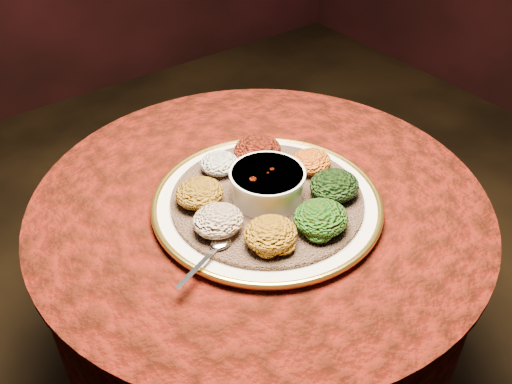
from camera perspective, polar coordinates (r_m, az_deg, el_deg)
table at (r=1.31m, az=0.35°, el=-6.75°), size 0.96×0.96×0.73m
platter at (r=1.16m, az=1.10°, el=-1.15°), size 0.52×0.52×0.02m
injera at (r=1.15m, az=1.11°, el=-0.73°), size 0.52×0.52×0.01m
stew_bowl at (r=1.13m, az=1.14°, el=0.90°), size 0.15×0.15×0.06m
spoon at (r=1.04m, az=-3.91°, el=-5.50°), size 0.14×0.07×0.01m
portion_ayib at (r=1.21m, az=-3.68°, el=2.88°), size 0.08×0.08×0.04m
portion_kitfo at (r=1.24m, az=0.15°, el=4.24°), size 0.11×0.10×0.05m
portion_tikil at (r=1.22m, az=5.53°, el=3.05°), size 0.09×0.08×0.04m
portion_gomen at (r=1.15m, az=7.84°, el=0.67°), size 0.10×0.10×0.05m
portion_mixveg at (r=1.07m, az=6.50°, el=-2.58°), size 0.11×0.10×0.05m
portion_kik at (r=1.03m, az=1.46°, el=-4.21°), size 0.10×0.09×0.05m
portion_timatim at (r=1.06m, az=-3.81°, el=-2.87°), size 0.10×0.09×0.05m
portion_shiro at (r=1.13m, az=-5.68°, el=-0.11°), size 0.10×0.09×0.05m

